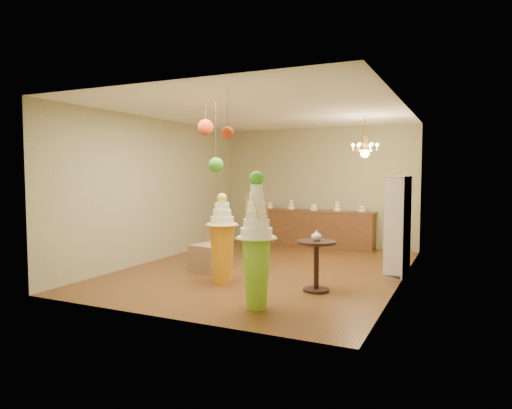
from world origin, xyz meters
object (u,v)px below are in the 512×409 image
at_px(pedestal_green, 256,255).
at_px(sideboard, 314,228).
at_px(pedestal_orange, 222,246).
at_px(round_table, 316,259).

height_order(pedestal_green, sideboard, pedestal_green).
bearing_deg(pedestal_orange, round_table, 5.19).
distance_m(pedestal_orange, sideboard, 4.28).
bearing_deg(round_table, sideboard, 108.39).
height_order(pedestal_orange, sideboard, pedestal_orange).
relative_size(pedestal_orange, sideboard, 0.50).
height_order(pedestal_orange, round_table, pedestal_orange).
relative_size(pedestal_green, round_table, 2.36).
bearing_deg(sideboard, pedestal_green, -80.40).
relative_size(sideboard, round_table, 3.80).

